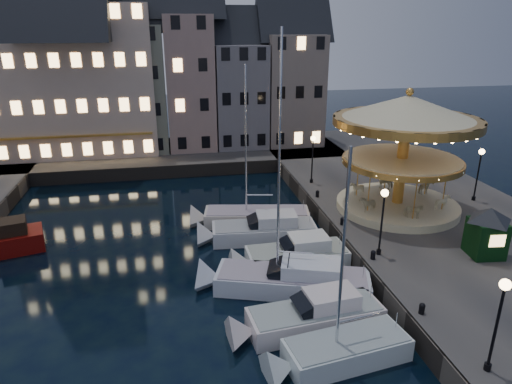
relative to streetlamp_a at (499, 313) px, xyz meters
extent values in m
plane|color=black|center=(-7.20, 9.00, -4.02)|extent=(160.00, 160.00, 0.00)
cube|color=#474442|center=(6.80, 15.00, -3.37)|extent=(16.00, 56.00, 1.30)
cube|color=#474442|center=(-15.20, 37.00, -3.37)|extent=(44.00, 12.00, 1.30)
cube|color=#47423A|center=(-1.20, 15.00, -3.37)|extent=(0.15, 44.00, 1.30)
cube|color=#47423A|center=(-13.20, 31.00, -3.37)|extent=(48.00, 0.15, 1.30)
cylinder|color=black|center=(0.00, 0.00, -2.57)|extent=(0.28, 0.28, 0.30)
cylinder|color=black|center=(0.00, 0.00, -0.82)|extent=(0.12, 0.12, 3.80)
sphere|color=#FFD18C|center=(0.00, 0.00, 1.23)|extent=(0.44, 0.44, 0.44)
cylinder|color=black|center=(0.00, 10.00, -2.57)|extent=(0.28, 0.28, 0.30)
cylinder|color=black|center=(0.00, 10.00, -0.82)|extent=(0.12, 0.12, 3.80)
sphere|color=#FFD18C|center=(0.00, 10.00, 1.23)|extent=(0.44, 0.44, 0.44)
cylinder|color=black|center=(0.00, 23.50, -2.57)|extent=(0.28, 0.28, 0.30)
cylinder|color=black|center=(0.00, 23.50, -0.82)|extent=(0.12, 0.12, 3.80)
sphere|color=#FFD18C|center=(0.00, 23.50, 1.23)|extent=(0.44, 0.44, 0.44)
cylinder|color=black|center=(11.30, 17.00, -2.57)|extent=(0.28, 0.28, 0.30)
cylinder|color=black|center=(11.30, 17.00, -0.82)|extent=(0.12, 0.12, 3.80)
sphere|color=#FFD18C|center=(11.30, 17.00, 1.23)|extent=(0.44, 0.44, 0.44)
cylinder|color=black|center=(-0.60, 4.00, -2.52)|extent=(0.28, 0.28, 0.40)
sphere|color=black|center=(-0.60, 4.00, -2.30)|extent=(0.30, 0.30, 0.30)
cylinder|color=black|center=(-0.60, 9.50, -2.52)|extent=(0.28, 0.28, 0.40)
sphere|color=black|center=(-0.60, 9.50, -2.30)|extent=(0.30, 0.30, 0.30)
cylinder|color=black|center=(-0.60, 14.50, -2.52)|extent=(0.28, 0.28, 0.40)
sphere|color=black|center=(-0.60, 14.50, -2.30)|extent=(0.30, 0.30, 0.30)
cylinder|color=black|center=(-0.60, 20.00, -2.52)|extent=(0.28, 0.28, 0.40)
sphere|color=black|center=(-0.60, 20.00, -2.30)|extent=(0.30, 0.30, 0.30)
cube|color=tan|center=(-26.70, 39.00, 2.78)|extent=(5.00, 8.00, 11.00)
cube|color=slate|center=(-21.25, 39.00, 3.28)|extent=(5.60, 8.00, 12.00)
cube|color=slate|center=(-15.20, 39.00, 3.78)|extent=(6.20, 8.00, 13.00)
cube|color=gray|center=(-9.45, 39.00, 4.28)|extent=(5.00, 8.00, 14.00)
cube|color=slate|center=(-4.00, 39.00, 2.78)|extent=(5.60, 8.00, 11.00)
cube|color=gray|center=(2.05, 39.00, 3.28)|extent=(6.20, 8.00, 12.00)
cube|color=beige|center=(-21.20, 39.00, 4.78)|extent=(16.00, 9.00, 15.00)
cube|color=silver|center=(-4.71, 3.04, -3.57)|extent=(5.89, 2.97, 1.30)
cube|color=#8A989A|center=(-4.71, 3.04, -2.90)|extent=(5.59, 2.75, 0.10)
cylinder|color=silver|center=(-5.27, 2.96, 2.01)|extent=(0.14, 0.14, 9.86)
cube|color=silver|center=(-5.38, 5.59, -3.57)|extent=(6.92, 2.88, 1.30)
cube|color=#8B9897|center=(-5.38, 5.59, -2.90)|extent=(6.56, 2.67, 0.10)
cube|color=silver|center=(-4.58, 5.67, -2.47)|extent=(2.71, 1.92, 0.80)
cube|color=black|center=(-5.92, 5.54, -2.57)|extent=(1.29, 1.67, 0.93)
cube|color=silver|center=(-5.62, 9.07, -3.57)|extent=(9.02, 5.17, 1.30)
cube|color=gray|center=(-5.62, 9.07, -2.90)|extent=(8.55, 4.84, 0.10)
cube|color=silver|center=(-4.64, 8.74, -2.47)|extent=(3.73, 2.86, 0.80)
cube|color=black|center=(-6.28, 9.29, -2.57)|extent=(1.90, 2.14, 1.05)
cylinder|color=silver|center=(-6.44, 9.34, 2.91)|extent=(0.14, 0.14, 11.66)
cube|color=silver|center=(-4.56, 11.90, -3.57)|extent=(6.32, 2.53, 1.30)
cube|color=gray|center=(-4.56, 11.90, -2.90)|extent=(6.00, 2.34, 0.10)
cube|color=silver|center=(-3.80, 11.91, -2.47)|extent=(2.42, 1.85, 0.80)
cube|color=black|center=(-5.06, 11.89, -2.57)|extent=(1.12, 1.71, 0.90)
cube|color=silver|center=(-5.83, 15.87, -3.57)|extent=(7.41, 2.98, 1.30)
cube|color=gray|center=(-5.83, 15.87, -2.90)|extent=(7.03, 2.76, 0.10)
cube|color=silver|center=(-4.97, 15.81, -2.47)|extent=(2.89, 2.02, 0.80)
cube|color=black|center=(-6.41, 15.92, -2.57)|extent=(1.35, 1.78, 0.96)
cube|color=beige|center=(-5.83, 18.59, -3.57)|extent=(8.15, 3.69, 1.30)
cube|color=gray|center=(-5.83, 18.59, -2.90)|extent=(7.73, 3.44, 0.10)
cylinder|color=silver|center=(-6.61, 18.73, 2.37)|extent=(0.14, 0.14, 10.58)
cube|color=black|center=(-22.75, 17.41, -2.27)|extent=(2.35, 2.10, 0.91)
cylinder|color=beige|center=(4.47, 16.47, -2.44)|extent=(8.92, 8.92, 0.56)
cylinder|color=gold|center=(4.47, 16.47, 1.30)|extent=(0.78, 0.78, 6.91)
cylinder|color=beige|center=(4.47, 16.47, 1.19)|extent=(8.25, 8.25, 0.20)
cylinder|color=gold|center=(4.47, 16.47, 0.99)|extent=(8.56, 8.56, 0.39)
cone|color=beige|center=(4.47, 16.47, 4.87)|extent=(10.26, 10.26, 1.78)
cylinder|color=gold|center=(4.47, 16.47, 3.92)|extent=(10.26, 10.26, 0.56)
sphere|color=gold|center=(4.47, 16.47, 5.98)|extent=(0.56, 0.56, 0.56)
imported|color=beige|center=(7.45, 17.39, -1.60)|extent=(1.86, 1.35, 1.12)
cube|color=black|center=(6.14, 8.73, -1.61)|extent=(2.05, 2.05, 2.21)
pyramid|color=black|center=(6.14, 8.73, 0.33)|extent=(2.95, 2.95, 0.83)
camera|label=1|loc=(-11.91, -12.70, 10.36)|focal=32.00mm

